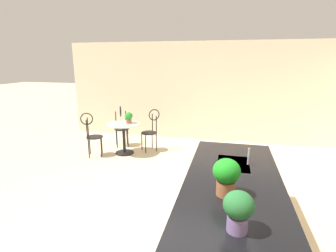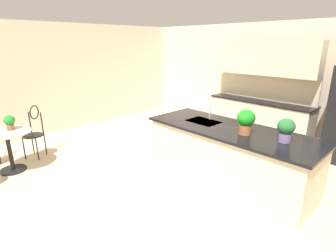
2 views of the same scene
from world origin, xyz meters
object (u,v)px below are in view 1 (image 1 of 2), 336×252
at_px(chair_by_island, 151,128).
at_px(chair_toward_desk, 121,124).
at_px(potted_plant_counter_near, 226,175).
at_px(chair_near_window, 92,132).
at_px(potted_plant_on_table, 129,117).
at_px(potted_plant_counter_far, 238,209).
at_px(bistro_table, 124,136).

relative_size(chair_by_island, chair_toward_desk, 1.00).
bearing_deg(potted_plant_counter_near, chair_near_window, -132.87).
height_order(chair_toward_desk, potted_plant_on_table, chair_toward_desk).
bearing_deg(potted_plant_counter_far, bistro_table, -145.86).
relative_size(bistro_table, potted_plant_counter_far, 2.40).
relative_size(chair_toward_desk, potted_plant_counter_near, 2.78).
bearing_deg(chair_by_island, potted_plant_on_table, -58.20).
height_order(chair_by_island, potted_plant_counter_far, potted_plant_counter_far).
bearing_deg(chair_near_window, bistro_table, 116.43).
bearing_deg(chair_toward_desk, potted_plant_on_table, 40.43).
bearing_deg(chair_near_window, chair_toward_desk, 159.30).
xyz_separation_m(bistro_table, chair_toward_desk, (-0.58, -0.31, 0.13)).
bearing_deg(bistro_table, potted_plant_counter_far, 34.14).
distance_m(chair_toward_desk, potted_plant_counter_near, 4.71).
relative_size(chair_near_window, potted_plant_counter_far, 3.13).
bearing_deg(chair_near_window, chair_by_island, 120.08).
relative_size(chair_by_island, potted_plant_counter_far, 3.13).
relative_size(chair_near_window, chair_toward_desk, 1.00).
bearing_deg(bistro_table, potted_plant_on_table, 132.69).
height_order(bistro_table, chair_by_island, chair_by_island).
distance_m(potted_plant_counter_near, potted_plant_counter_far, 0.56).
xyz_separation_m(potted_plant_on_table, potted_plant_counter_near, (3.29, 2.34, 0.24)).
relative_size(chair_near_window, potted_plant_on_table, 3.91).
distance_m(bistro_table, chair_by_island, 0.69).
bearing_deg(chair_by_island, bistro_table, -55.97).
relative_size(bistro_table, chair_toward_desk, 0.77).
distance_m(bistro_table, chair_toward_desk, 0.67).
height_order(chair_near_window, potted_plant_counter_far, potted_plant_counter_far).
height_order(chair_by_island, potted_plant_counter_near, potted_plant_counter_near).
bearing_deg(chair_by_island, chair_near_window, -59.92).
bearing_deg(chair_near_window, potted_plant_counter_near, 47.13).
bearing_deg(potted_plant_counter_near, potted_plant_on_table, -144.65).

